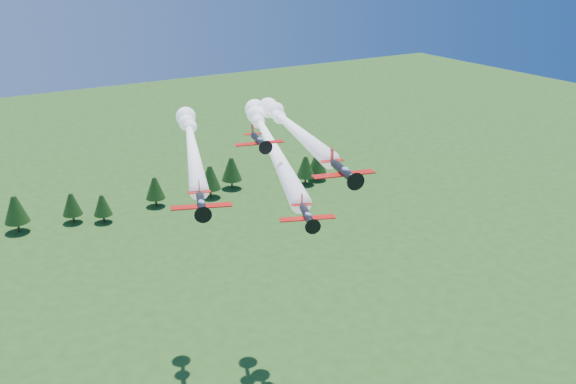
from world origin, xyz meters
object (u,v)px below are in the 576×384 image
plane_left (191,141)px  plane_slot (259,140)px  plane_lead (268,138)px  plane_right (289,125)px

plane_left → plane_slot: (0.40, -22.48, 5.62)m
plane_lead → plane_right: 5.09m
plane_left → plane_right: size_ratio=1.12×
plane_left → plane_slot: 23.18m
plane_left → plane_right: plane_right is taller
plane_slot → plane_left: bearing=104.7°
plane_right → plane_slot: (-13.42, -14.07, 2.94)m
plane_lead → plane_slot: size_ratio=7.24×
plane_lead → plane_slot: (-8.63, -12.83, 4.14)m
plane_slot → plane_right: bearing=60.0°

